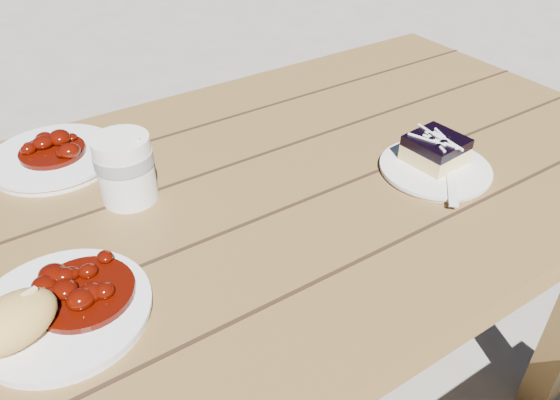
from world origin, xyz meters
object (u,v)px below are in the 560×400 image
bread_roll (12,322)px  blueberry_cake (435,149)px  main_plate (63,312)px  second_plate (54,158)px  coffee_cup (126,169)px  picnic_table (136,310)px  dessert_plate (435,169)px

bread_roll → blueberry_cake: bread_roll is taller
main_plate → second_plate: (0.09, 0.38, 0.00)m
blueberry_cake → coffee_cup: bearing=152.0°
main_plate → blueberry_cake: size_ratio=2.24×
main_plate → picnic_table: bearing=45.3°
dessert_plate → blueberry_cake: size_ratio=1.95×
bread_roll → second_plate: bearing=69.9°
picnic_table → dessert_plate: bearing=-14.5°
bread_roll → second_plate: bread_roll is taller
main_plate → blueberry_cake: blueberry_cake is taller
dessert_plate → coffee_cup: bearing=155.1°
main_plate → coffee_cup: bearing=50.4°
picnic_table → dessert_plate: 0.57m
picnic_table → blueberry_cake: 0.58m
picnic_table → dessert_plate: (0.52, -0.14, 0.17)m
dessert_plate → second_plate: size_ratio=0.85×
main_plate → coffee_cup: (0.16, 0.20, 0.05)m
coffee_cup → picnic_table: bearing=-121.3°
blueberry_cake → coffee_cup: (-0.48, 0.20, 0.02)m
dessert_plate → main_plate: bearing=178.1°
coffee_cup → dessert_plate: bearing=-24.9°
bread_roll → picnic_table: bearing=38.6°
dessert_plate → blueberry_cake: bearing=56.3°
main_plate → dessert_plate: main_plate is taller
bread_roll → blueberry_cake: bearing=1.1°
picnic_table → blueberry_cake: bearing=-12.7°
picnic_table → dessert_plate: dessert_plate is taller
main_plate → bread_roll: 0.07m
picnic_table → bread_roll: bearing=-141.4°
picnic_table → second_plate: second_plate is taller
second_plate → main_plate: bearing=-103.5°
main_plate → second_plate: size_ratio=0.98×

